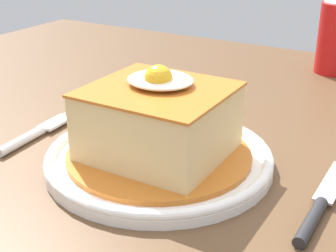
{
  "coord_description": "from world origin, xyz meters",
  "views": [
    {
      "loc": [
        0.33,
        -0.53,
        1.01
      ],
      "look_at": [
        0.07,
        -0.09,
        0.79
      ],
      "focal_mm": 52.34,
      "sensor_mm": 36.0,
      "label": 1
    }
  ],
  "objects": [
    {
      "name": "fork",
      "position": [
        -0.1,
        -0.14,
        0.76
      ],
      "size": [
        0.02,
        0.14,
        0.01
      ],
      "color": "silver",
      "rests_on": "dining_table"
    },
    {
      "name": "knife",
      "position": [
        0.26,
        -0.12,
        0.76
      ],
      "size": [
        0.02,
        0.17,
        0.01
      ],
      "color": "#262628",
      "rests_on": "dining_table"
    },
    {
      "name": "dining_table",
      "position": [
        0.0,
        0.0,
        0.64
      ],
      "size": [
        1.16,
        0.93,
        0.75
      ],
      "color": "brown",
      "rests_on": "ground_plane"
    },
    {
      "name": "main_plate",
      "position": [
        0.07,
        -0.11,
        0.76
      ],
      "size": [
        0.26,
        0.26,
        0.02
      ],
      "color": "white",
      "rests_on": "dining_table"
    },
    {
      "name": "sandwich_meal",
      "position": [
        0.07,
        -0.11,
        0.8
      ],
      "size": [
        0.21,
        0.21,
        0.11
      ],
      "color": "#C66B23",
      "rests_on": "main_plate"
    }
  ]
}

